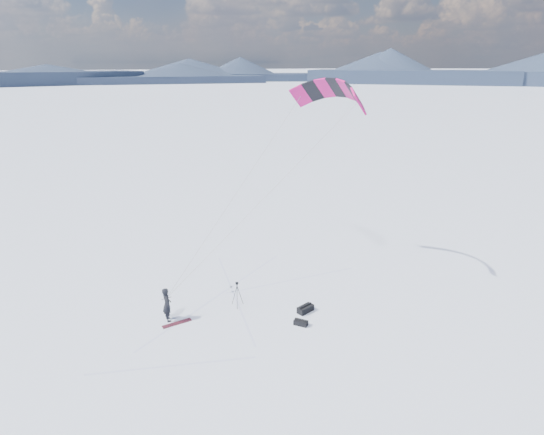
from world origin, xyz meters
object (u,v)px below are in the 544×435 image
gear_bag_a (305,309)px  tripod (237,291)px  snowkiter (168,320)px  snowboard (177,323)px  gear_bag_b (301,323)px

gear_bag_a → tripod: bearing=127.1°
snowkiter → snowboard: 0.64m
snowboard → tripod: tripod is taller
snowboard → snowkiter: bearing=115.8°
snowkiter → gear_bag_a: snowkiter is taller
snowboard → gear_bag_a: 7.11m
tripod → gear_bag_a: bearing=-41.7°
snowkiter → gear_bag_b: snowkiter is taller
snowkiter → tripod: (3.98, -0.10, 0.96)m
gear_bag_a → gear_bag_b: bearing=-147.1°
gear_bag_a → gear_bag_b: (-0.87, -1.10, -0.04)m
snowboard → gear_bag_b: 6.67m
gear_bag_a → snowkiter: bearing=143.5°
snowboard → tripod: bearing=-0.4°
gear_bag_b → gear_bag_a: bearing=100.2°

